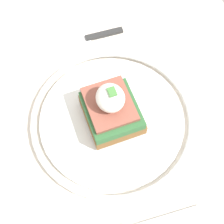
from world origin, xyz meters
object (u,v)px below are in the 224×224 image
(plate, at_px, (112,119))
(knife, at_px, (87,39))
(sandwich, at_px, (111,109))
(fork, at_px, (148,224))

(plate, xyz_separation_m, knife, (0.19, -0.01, -0.01))
(sandwich, bearing_deg, fork, 177.64)
(sandwich, relative_size, fork, 0.78)
(plate, relative_size, fork, 1.85)
(sandwich, bearing_deg, plate, -110.22)
(plate, xyz_separation_m, sandwich, (0.00, 0.00, 0.04))
(plate, xyz_separation_m, fork, (-0.18, 0.01, -0.01))
(fork, bearing_deg, sandwich, -2.36)
(plate, height_order, knife, plate)
(plate, height_order, fork, plate)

